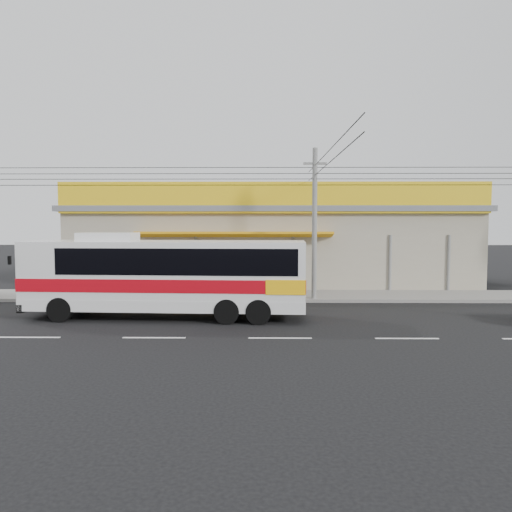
# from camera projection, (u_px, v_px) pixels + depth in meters

# --- Properties ---
(ground) EXTENTS (120.00, 120.00, 0.00)m
(ground) POSITION_uv_depth(u_px,v_px,m) (278.00, 322.00, 18.25)
(ground) COLOR black
(ground) RESTS_ON ground
(sidewalk) EXTENTS (30.00, 3.20, 0.15)m
(sidewalk) POSITION_uv_depth(u_px,v_px,m) (274.00, 296.00, 24.23)
(sidewalk) COLOR gray
(sidewalk) RESTS_ON ground
(lane_markings) EXTENTS (50.00, 0.12, 0.01)m
(lane_markings) POSITION_uv_depth(u_px,v_px,m) (280.00, 338.00, 15.76)
(lane_markings) COLOR silver
(lane_markings) RESTS_ON ground
(storefront_building) EXTENTS (22.60, 9.20, 5.70)m
(storefront_building) POSITION_uv_depth(u_px,v_px,m) (272.00, 245.00, 29.60)
(storefront_building) COLOR #9E957F
(storefront_building) RESTS_ON ground
(coach_bus) EXTENTS (10.69, 2.78, 3.26)m
(coach_bus) POSITION_uv_depth(u_px,v_px,m) (170.00, 273.00, 18.93)
(coach_bus) COLOR silver
(coach_bus) RESTS_ON ground
(motorbike_red) EXTENTS (2.03, 1.23, 1.01)m
(motorbike_red) POSITION_uv_depth(u_px,v_px,m) (86.00, 285.00, 23.72)
(motorbike_red) COLOR maroon
(motorbike_red) RESTS_ON sidewalk
(utility_pole) EXTENTS (34.00, 14.00, 7.00)m
(utility_pole) POSITION_uv_depth(u_px,v_px,m) (315.00, 175.00, 22.57)
(utility_pole) COLOR slate
(utility_pole) RESTS_ON ground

